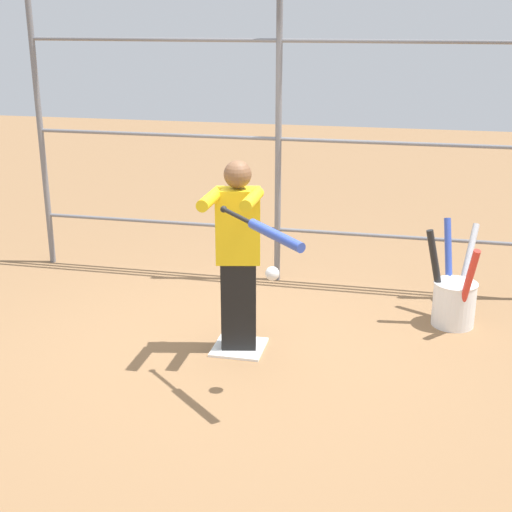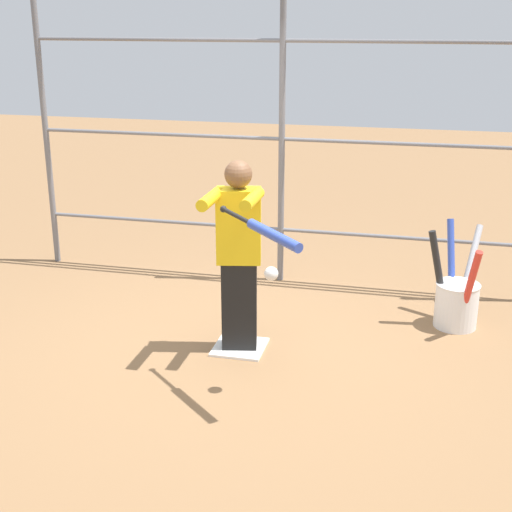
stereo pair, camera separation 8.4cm
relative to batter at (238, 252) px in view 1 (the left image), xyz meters
The scene contains 7 objects.
ground_plane 0.82m from the batter, 90.00° to the right, with size 24.00×24.00×0.00m, color olive.
home_plate 0.81m from the batter, 90.00° to the right, with size 0.40×0.40×0.02m.
fence_backstop 1.72m from the batter, 90.00° to the right, with size 4.97×0.06×2.83m.
batter is the anchor object (origin of this frame).
baseball_bat_swinging 0.94m from the batter, 117.42° to the left, with size 0.68×0.64×0.10m.
softball_in_flight 0.72m from the batter, 122.77° to the left, with size 0.10×0.10×0.10m.
bat_bucket 1.98m from the batter, 152.35° to the right, with size 0.49×0.96×0.86m.
Camera 1 is at (-1.24, 4.99, 2.53)m, focal length 50.00 mm.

